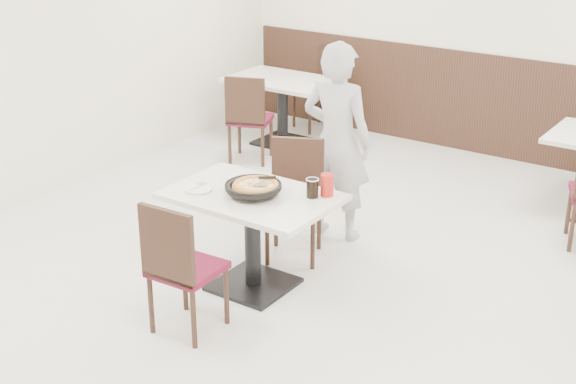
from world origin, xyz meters
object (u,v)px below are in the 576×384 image
Objects in this scene: main_table at (253,241)px; cola_glass at (312,189)px; pizza at (256,187)px; red_cup at (327,185)px; pizza_pan at (253,190)px; side_plate at (198,189)px; bg_chair_left_far at (315,90)px; chair_near at (187,266)px; diner_person at (337,142)px; bg_chair_left_near at (250,117)px; bg_table_left at (283,111)px; chair_far at (294,203)px.

cola_glass is at bearing 26.70° from main_table.
cola_glass reaches higher than pizza.
main_table is at bearing -153.30° from cola_glass.
red_cup is at bearing 51.55° from cola_glass.
pizza_pan is 2.37× the size of red_cup.
pizza_pan is at bearing 20.62° from side_plate.
pizza is 0.40m from cola_glass.
bg_chair_left_far reaches higher than cola_glass.
chair_near is 1.89m from diner_person.
diner_person reaches higher than cola_glass.
main_table is 3.51× the size of pizza.
bg_chair_left_near reaches higher than cola_glass.
cola_glass is (0.35, 0.20, 0.00)m from pizza.
pizza_pan is 0.42m from cola_glass.
bg_chair_left_near is 1.33m from bg_chair_left_far.
cola_glass is at bearing -128.45° from red_cup.
pizza is 3.45m from bg_table_left.
bg_chair_left_far is (-1.40, 3.74, -0.28)m from side_plate.
chair_far is at bearing 95.22° from pizza_pan.
chair_far is 2.50× the size of pizza_pan.
bg_chair_left_near is (-1.75, 2.25, -0.34)m from pizza.
pizza_pan is 0.03m from pizza.
diner_person reaches higher than red_cup.
bg_chair_left_near is at bearing -86.09° from bg_table_left.
main_table is 7.50× the size of red_cup.
bg_chair_left_far reaches higher than pizza_pan.
chair_near is 4.03m from bg_table_left.
diner_person is 2.09m from bg_chair_left_near.
bg_chair_left_near is at bearing 127.62° from pizza_pan.
bg_chair_left_near is at bearing 119.28° from side_plate.
side_plate is 0.17× the size of bg_table_left.
pizza_pan is at bearing 84.74° from diner_person.
bg_chair_left_far reaches higher than bg_table_left.
bg_chair_left_near and bg_chair_left_far have the same top height.
red_cup is 0.17× the size of bg_chair_left_near.
pizza_pan is 2.87m from bg_chair_left_near.
pizza is 1.70× the size of side_plate.
bg_chair_left_near is at bearing 135.78° from cola_glass.
pizza_pan reaches higher than side_plate.
bg_chair_left_near reaches higher than bg_table_left.
bg_chair_left_near is at bearing 127.98° from pizza.
bg_table_left is (-2.15, 2.71, -0.44)m from cola_glass.
bg_chair_left_near is at bearing 117.27° from chair_near.
main_table is 5.97× the size of side_plate.
bg_chair_left_far is (-1.73, 3.00, 0.00)m from chair_far.
main_table is 0.72m from chair_near.
red_cup is at bearing 62.34° from chair_near.
chair_far is 1.00× the size of bg_chair_left_near.
chair_far is at bearing -53.33° from bg_table_left.
chair_near is at bearing -64.12° from bg_table_left.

